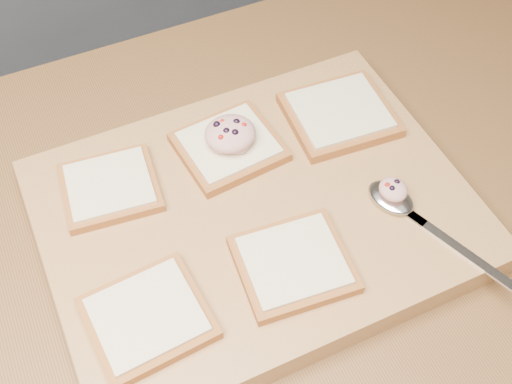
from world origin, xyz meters
TOP-DOWN VIEW (x-y plane):
  - island_counter at (0.00, 0.00)m, footprint 2.00×0.80m
  - cutting_board at (0.07, 0.01)m, footprint 0.49×0.37m
  - bread_far_left at (-0.08, 0.10)m, footprint 0.12×0.11m
  - bread_far_center at (0.07, 0.10)m, footprint 0.13×0.12m
  - bread_far_right at (0.23, 0.09)m, footprint 0.14×0.13m
  - bread_near_left at (-0.10, -0.08)m, footprint 0.13×0.12m
  - bread_near_center at (0.07, -0.09)m, footprint 0.13×0.12m
  - tuna_salad_dollop at (0.08, 0.10)m, footprint 0.06×0.06m
  - spoon at (0.22, -0.07)m, footprint 0.09×0.20m
  - spoon_salad at (0.22, -0.06)m, footprint 0.03×0.04m

SIDE VIEW (x-z plane):
  - island_counter at x=0.00m, z-range 0.00..0.90m
  - cutting_board at x=0.07m, z-range 0.90..0.94m
  - spoon at x=0.22m, z-range 0.94..0.95m
  - bread_far_left at x=-0.08m, z-range 0.94..0.95m
  - bread_far_center at x=0.07m, z-range 0.94..0.96m
  - bread_near_center at x=0.07m, z-range 0.94..0.96m
  - bread_near_left at x=-0.10m, z-range 0.94..0.96m
  - bread_far_right at x=0.23m, z-range 0.94..0.96m
  - spoon_salad at x=0.22m, z-range 0.95..0.97m
  - tuna_salad_dollop at x=0.08m, z-range 0.96..0.99m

